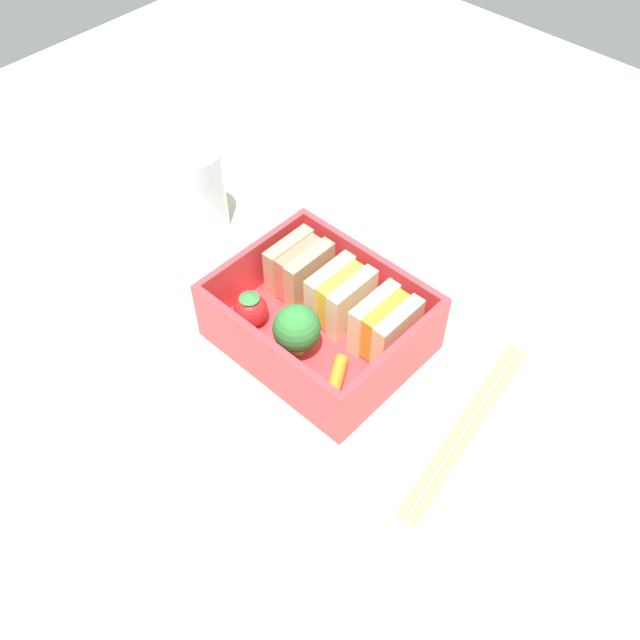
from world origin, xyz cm
name	(u,v)px	position (x,y,z in cm)	size (l,w,h in cm)	color
ground_plane	(320,348)	(0.00, 0.00, -1.00)	(120.00, 120.00, 2.00)	beige
bento_tray	(320,336)	(0.00, 0.00, 0.60)	(16.34, 13.21, 1.20)	#E3393F
bento_rim	(320,313)	(0.00, 0.00, 3.63)	(16.34, 13.21, 4.85)	#E3393F
sandwich_left	(299,268)	(-4.85, 2.57, 3.60)	(3.71, 5.14, 4.80)	tan
sandwich_center_left	(341,296)	(0.00, 2.57, 3.60)	(3.71, 5.14, 4.80)	beige
sandwich_center	(385,326)	(4.85, 2.57, 3.60)	(3.71, 5.14, 4.80)	beige
strawberry_far_left	(250,309)	(-5.10, -3.15, 2.79)	(2.93, 2.93, 3.53)	red
broccoli_floret	(294,327)	(-0.26, -2.77, 3.96)	(3.95, 3.95, 4.82)	#8EC66D
carrot_stick_far_left	(336,381)	(4.70, -3.23, 1.79)	(1.18, 1.18, 4.49)	orange
chopstick_pair	(468,425)	(14.39, 1.43, 0.35)	(4.27, 19.01, 0.70)	tan
drinking_glass	(197,190)	(-18.64, 2.86, 4.44)	(5.42, 5.42, 8.89)	silver
folded_napkin	(146,479)	(-0.30, -18.55, 0.20)	(11.37, 8.60, 0.40)	silver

